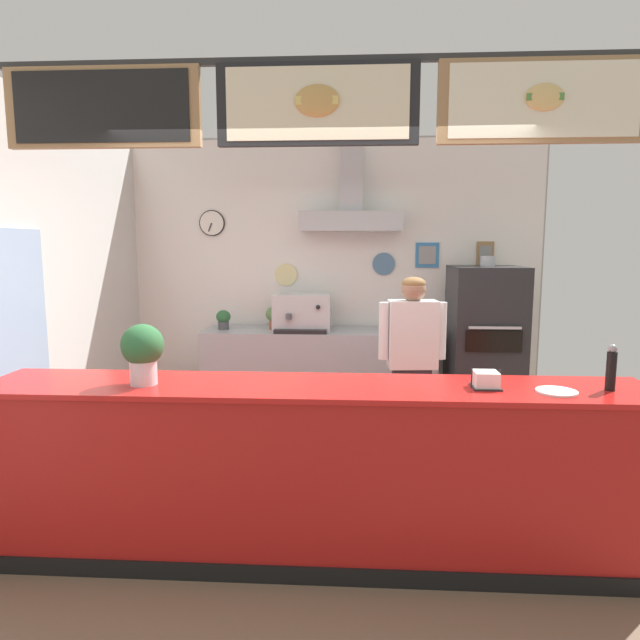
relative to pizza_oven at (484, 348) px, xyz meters
The scene contains 14 objects.
ground_plane 2.60m from the pizza_oven, 127.93° to the right, with size 6.20×6.20×0.00m, color brown.
back_wall_assembly 1.76m from the pizza_oven, 162.82° to the left, with size 4.48×2.84×2.95m.
service_counter 2.86m from the pizza_oven, 122.25° to the right, with size 3.79×0.60×1.03m.
back_prep_counter 1.70m from the pizza_oven, behind, with size 2.40×0.62×0.93m.
pizza_oven is the anchor object (origin of this frame).
shop_worker 1.34m from the pizza_oven, 127.85° to the right, with size 0.54×0.25×1.57m.
espresso_machine 1.86m from the pizza_oven, behind, with size 0.59×0.46×0.38m.
potted_thyme 2.15m from the pizza_oven, behind, with size 0.19×0.19×0.24m.
potted_rosemary 0.77m from the pizza_oven, 160.64° to the left, with size 0.18×0.18×0.21m.
potted_sage 2.68m from the pizza_oven, behind, with size 0.15×0.15×0.20m.
condiment_plate 2.52m from the pizza_oven, 94.72° to the right, with size 0.22×0.22×0.01m.
pepper_grinder 2.46m from the pizza_oven, 87.67° to the right, with size 0.05×0.05×0.26m.
napkin_holder 2.50m from the pizza_oven, 103.13° to the right, with size 0.16×0.15×0.11m.
basil_vase 3.52m from the pizza_oven, 135.28° to the right, with size 0.24×0.24×0.35m.
Camera 1 is at (0.22, -3.48, 1.83)m, focal length 30.86 mm.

